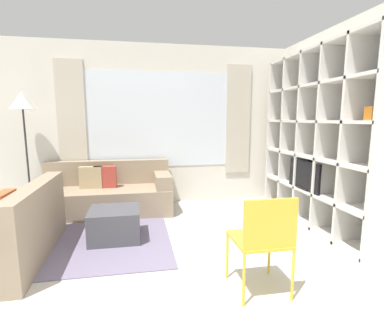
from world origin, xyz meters
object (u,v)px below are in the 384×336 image
couch_side (10,232)px  folding_chair (263,236)px  shelving_unit (321,140)px  floor_lamp (23,108)px  ottoman (115,224)px  couch_main (107,194)px

couch_side → folding_chair: size_ratio=1.87×
shelving_unit → folding_chair: 2.21m
floor_lamp → folding_chair: bearing=-45.9°
shelving_unit → ottoman: 2.94m
couch_side → folding_chair: 2.58m
ottoman → folding_chair: folding_chair is taller
couch_main → couch_side: size_ratio=1.22×
folding_chair → couch_main: bearing=-60.3°
couch_side → folding_chair: (2.33, -1.09, 0.22)m
couch_main → ottoman: couch_main is taller
couch_side → ottoman: bearing=108.2°
couch_main → floor_lamp: floor_lamp is taller
floor_lamp → folding_chair: size_ratio=2.16×
couch_main → floor_lamp: 1.78m
ottoman → floor_lamp: floor_lamp is taller
couch_main → folding_chair: bearing=-60.3°
couch_main → ottoman: bearing=-80.8°
shelving_unit → floor_lamp: bearing=163.4°
couch_main → folding_chair: folding_chair is taller
shelving_unit → couch_main: 3.26m
couch_side → floor_lamp: (-0.31, 1.64, 1.33)m
couch_side → ottoman: size_ratio=2.70×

